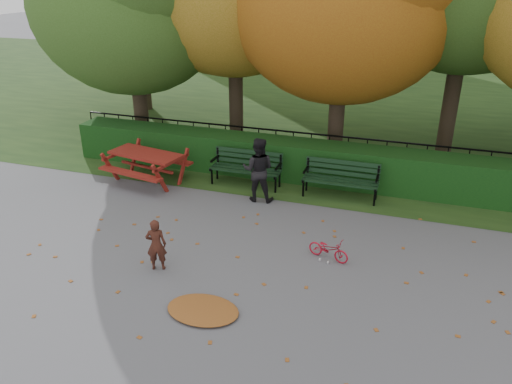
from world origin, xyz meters
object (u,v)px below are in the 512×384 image
(child, at_px, (156,245))
(adult, at_px, (258,170))
(bench_right, at_px, (341,177))
(bicycle, at_px, (329,249))
(bench_left, at_px, (247,165))
(picnic_table, at_px, (146,159))

(child, height_order, adult, adult)
(adult, bearing_deg, bench_right, -163.96)
(bicycle, bearing_deg, child, 130.36)
(bench_left, relative_size, adult, 1.16)
(picnic_table, height_order, child, child)
(picnic_table, distance_m, bicycle, 5.64)
(adult, xyz_separation_m, bicycle, (2.10, -2.11, -0.56))
(bench_right, relative_size, adult, 1.16)
(adult, bearing_deg, picnic_table, -10.01)
(bench_right, bearing_deg, bicycle, -84.74)
(bench_left, height_order, bench_right, same)
(bench_left, bearing_deg, child, -93.54)
(picnic_table, xyz_separation_m, bicycle, (5.15, -2.24, -0.41))
(adult, bearing_deg, bench_left, -62.23)
(bench_left, relative_size, bicycle, 2.19)
(bench_right, bearing_deg, picnic_table, -172.18)
(bench_right, height_order, child, child)
(bicycle, bearing_deg, bench_right, 21.32)
(child, bearing_deg, adult, -124.46)
(picnic_table, xyz_separation_m, child, (2.22, -3.56, -0.12))
(child, bearing_deg, bench_left, -114.41)
(bench_left, xyz_separation_m, bench_right, (2.40, 0.00, 0.00))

